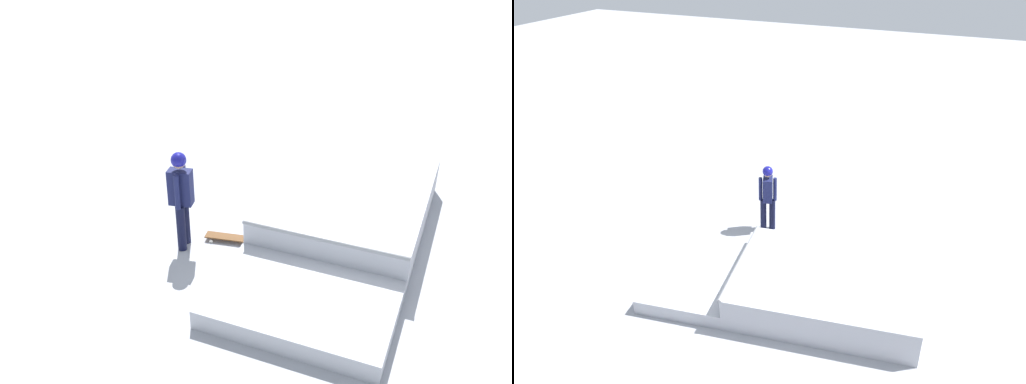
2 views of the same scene
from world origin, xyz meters
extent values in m
plane|color=#A8AAB2|center=(0.00, 0.00, 0.00)|extent=(60.00, 60.00, 0.00)
cube|color=#B0B3BB|center=(-0.89, -0.40, 0.35)|extent=(3.95, 3.10, 0.70)
cube|color=#B0B3BB|center=(1.78, 0.00, 0.15)|extent=(2.17, 2.84, 0.30)
cylinder|color=gray|center=(0.89, -0.13, 0.70)|extent=(0.46, 2.58, 0.08)
cylinder|color=black|center=(1.40, -2.43, 0.41)|extent=(0.15, 0.15, 0.82)
cylinder|color=black|center=(1.19, -2.51, 0.41)|extent=(0.15, 0.15, 0.82)
cube|color=#191E4C|center=(1.29, -2.47, 1.12)|extent=(0.34, 0.43, 0.60)
cylinder|color=#191E4C|center=(1.46, -2.41, 1.12)|extent=(0.09, 0.09, 0.60)
cylinder|color=#191E4C|center=(1.13, -2.53, 1.12)|extent=(0.09, 0.09, 0.60)
sphere|color=tan|center=(1.29, -2.47, 1.57)|extent=(0.22, 0.22, 0.22)
sphere|color=navy|center=(1.29, -2.47, 1.60)|extent=(0.25, 0.25, 0.25)
cube|color=#593314|center=(0.80, -1.91, 0.08)|extent=(0.44, 0.82, 0.02)
cylinder|color=silver|center=(0.99, -2.14, 0.03)|extent=(0.05, 0.06, 0.06)
cylinder|color=silver|center=(0.78, -2.21, 0.03)|extent=(0.05, 0.06, 0.06)
cylinder|color=silver|center=(0.82, -1.61, 0.03)|extent=(0.05, 0.06, 0.06)
cylinder|color=silver|center=(0.60, -1.68, 0.03)|extent=(0.05, 0.06, 0.06)
camera|label=1|loc=(7.32, 2.61, 5.29)|focal=38.81mm
camera|label=2|loc=(-2.88, 7.17, 6.76)|focal=34.59mm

